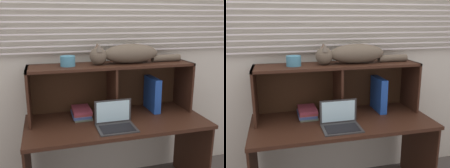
% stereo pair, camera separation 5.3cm
% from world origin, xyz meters
% --- Properties ---
extents(back_panel_with_blinds, '(4.40, 0.08, 2.50)m').
position_xyz_m(back_panel_with_blinds, '(0.00, 0.55, 1.26)').
color(back_panel_with_blinds, beige).
rests_on(back_panel_with_blinds, ground).
extents(desk, '(1.53, 0.67, 0.74)m').
position_xyz_m(desk, '(0.00, 0.17, 0.60)').
color(desk, '#321B11').
rests_on(desk, ground).
extents(hutch_shelf_unit, '(1.44, 0.34, 0.46)m').
position_xyz_m(hutch_shelf_unit, '(-0.00, 0.37, 1.07)').
color(hutch_shelf_unit, '#321B11').
rests_on(hutch_shelf_unit, desk).
extents(cat, '(0.85, 0.19, 0.18)m').
position_xyz_m(cat, '(0.14, 0.33, 1.29)').
color(cat, brown).
rests_on(cat, hutch_shelf_unit).
extents(laptop, '(0.31, 0.23, 0.21)m').
position_xyz_m(laptop, '(-0.05, 0.03, 0.79)').
color(laptop, '#303030').
rests_on(laptop, desk).
extents(binder_upright, '(0.06, 0.26, 0.31)m').
position_xyz_m(binder_upright, '(0.39, 0.33, 0.90)').
color(binder_upright, '#1C449A').
rests_on(binder_upright, desk).
extents(book_stack, '(0.16, 0.25, 0.08)m').
position_xyz_m(book_stack, '(-0.28, 0.33, 0.78)').
color(book_stack, '#505E4E').
rests_on(book_stack, desk).
extents(small_basket, '(0.12, 0.12, 0.09)m').
position_xyz_m(small_basket, '(-0.38, 0.33, 1.25)').
color(small_basket, teal).
rests_on(small_basket, hutch_shelf_unit).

